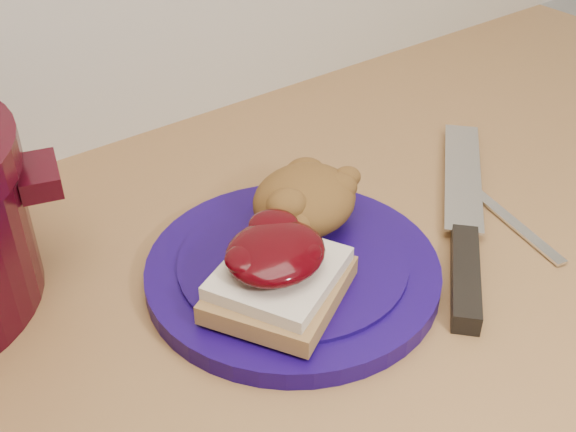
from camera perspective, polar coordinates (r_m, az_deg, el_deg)
plate at (r=0.62m, az=0.38°, el=-4.35°), size 0.33×0.33×0.02m
sandwich at (r=0.56m, az=-0.80°, el=-4.42°), size 0.14×0.13×0.05m
stuffing_mound at (r=0.64m, az=1.31°, el=1.28°), size 0.13×0.12×0.05m
chef_knife at (r=0.66m, az=13.77°, el=-2.21°), size 0.26×0.24×0.02m
butter_knife at (r=0.72m, az=16.96°, el=-0.16°), size 0.05×0.15×0.00m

